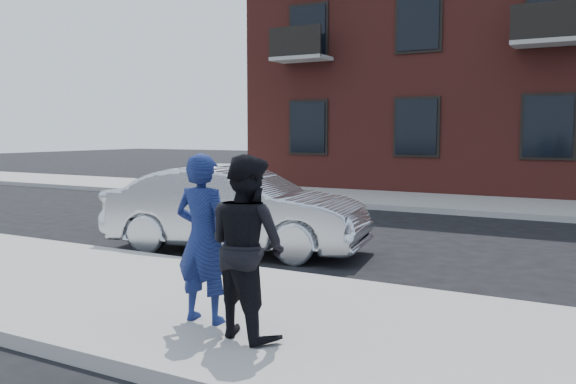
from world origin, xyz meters
The scene contains 8 objects.
ground centered at (0.00, 0.00, 0.00)m, with size 100.00×100.00×0.00m, color black.
near_sidewalk centered at (0.00, -0.25, 0.07)m, with size 50.00×3.50×0.15m, color #97958F.
near_curb centered at (0.00, 1.55, 0.07)m, with size 50.00×0.10×0.15m, color #999691.
far_sidewalk centered at (0.00, 11.25, 0.07)m, with size 50.00×3.50×0.15m, color #97958F.
far_curb centered at (0.00, 9.45, 0.07)m, with size 50.00×0.10×0.15m, color #999691.
silver_sedan centered at (-3.66, 2.95, 0.73)m, with size 1.55×4.46×1.47m, color #B7BABF.
man_hoodie centered at (-1.51, -0.78, 1.00)m, with size 0.64×0.50×1.70m.
man_peacoat centered at (-0.89, -0.92, 1.00)m, with size 0.98×0.86×1.70m.
Camera 1 is at (2.18, -5.58, 2.06)m, focal length 38.00 mm.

